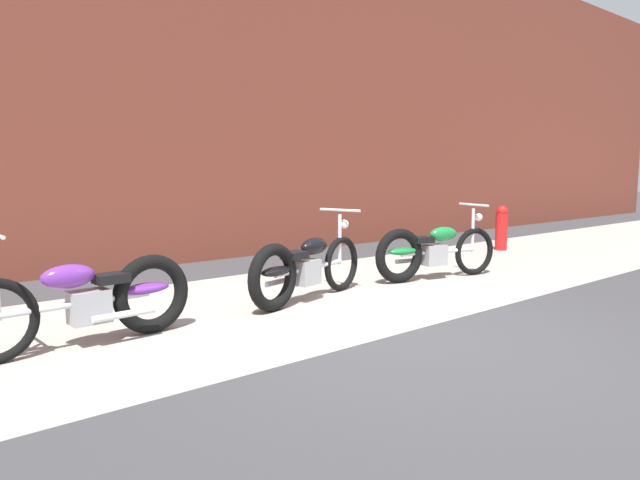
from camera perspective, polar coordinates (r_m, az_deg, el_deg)
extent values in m
plane|color=#38383A|center=(5.43, 8.63, -9.05)|extent=(80.00, 80.00, 0.00)
cube|color=#9E998E|center=(6.68, -2.79, -5.94)|extent=(36.00, 3.50, 0.01)
cube|color=brown|center=(9.64, -16.02, 16.96)|extent=(36.00, 0.50, 6.43)
torus|color=black|center=(5.48, -16.41, -5.18)|extent=(0.74, 0.16, 0.73)
cylinder|color=silver|center=(5.23, -22.84, -5.85)|extent=(1.24, 0.11, 0.06)
cube|color=#99999E|center=(5.27, -22.00, -6.17)|extent=(0.33, 0.23, 0.28)
ellipsoid|color=#6B2D93|center=(5.16, -23.80, -3.35)|extent=(0.45, 0.21, 0.20)
ellipsoid|color=#6B2D93|center=(5.45, -16.90, -4.63)|extent=(0.45, 0.20, 0.10)
cube|color=black|center=(5.29, -20.08, -3.59)|extent=(0.29, 0.21, 0.08)
cylinder|color=silver|center=(5.24, -18.90, -7.01)|extent=(0.55, 0.08, 0.06)
torus|color=black|center=(7.10, 2.15, -2.38)|extent=(0.68, 0.24, 0.68)
torus|color=black|center=(6.08, -4.70, -3.74)|extent=(0.74, 0.30, 0.73)
cylinder|color=silver|center=(6.58, -1.01, -2.78)|extent=(1.21, 0.35, 0.06)
cube|color=#99999E|center=(6.52, -1.43, -3.22)|extent=(0.36, 0.29, 0.28)
ellipsoid|color=black|center=(6.60, -0.59, -0.63)|extent=(0.47, 0.29, 0.20)
ellipsoid|color=black|center=(6.11, -4.40, -3.12)|extent=(0.47, 0.28, 0.10)
cube|color=black|center=(6.33, -2.53, -1.52)|extent=(0.32, 0.26, 0.08)
cylinder|color=silver|center=(7.03, 1.98, 0.07)|extent=(0.05, 0.05, 0.62)
cylinder|color=silver|center=(6.99, 1.99, 3.00)|extent=(0.17, 0.57, 0.03)
sphere|color=white|center=(7.09, 2.44, 1.59)|extent=(0.11, 0.11, 0.11)
cylinder|color=silver|center=(6.44, -3.79, -4.08)|extent=(0.55, 0.19, 0.06)
torus|color=black|center=(8.47, 15.11, -1.11)|extent=(0.68, 0.23, 0.68)
torus|color=black|center=(7.66, 7.89, -1.58)|extent=(0.74, 0.29, 0.73)
cylinder|color=silver|center=(8.04, 11.69, -1.14)|extent=(1.22, 0.33, 0.06)
cube|color=#99999E|center=(8.00, 11.24, -1.46)|extent=(0.36, 0.29, 0.28)
ellipsoid|color=#197A38|center=(8.06, 12.17, 0.58)|extent=(0.47, 0.28, 0.20)
ellipsoid|color=#197A38|center=(7.68, 8.21, -1.11)|extent=(0.47, 0.27, 0.10)
cube|color=black|center=(7.85, 10.13, 0.02)|extent=(0.32, 0.26, 0.08)
cylinder|color=silver|center=(8.41, 14.98, 0.96)|extent=(0.05, 0.05, 0.62)
cylinder|color=silver|center=(8.38, 15.05, 3.41)|extent=(0.16, 0.57, 0.03)
sphere|color=white|center=(8.46, 15.52, 2.20)|extent=(0.11, 0.11, 0.11)
cylinder|color=silver|center=(7.98, 9.20, -2.02)|extent=(0.55, 0.18, 0.06)
cylinder|color=red|center=(11.27, 17.60, 0.80)|extent=(0.22, 0.22, 0.70)
sphere|color=red|center=(11.24, 17.67, 2.77)|extent=(0.20, 0.20, 0.20)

